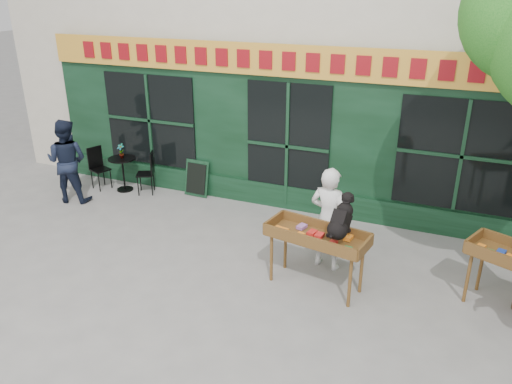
# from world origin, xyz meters

# --- Properties ---
(ground) EXTENTS (80.00, 80.00, 0.00)m
(ground) POSITION_xyz_m (0.00, 0.00, 0.00)
(ground) COLOR slate
(ground) RESTS_ON ground
(book_cart_center) EXTENTS (1.58, 0.87, 0.99)m
(book_cart_center) POSITION_xyz_m (1.38, -0.25, 0.82)
(book_cart_center) COLOR brown
(book_cart_center) RESTS_ON ground
(dog) EXTENTS (0.44, 0.65, 0.60)m
(dog) POSITION_xyz_m (1.73, -0.30, 1.29)
(dog) COLOR black
(dog) RESTS_ON book_cart_center
(woman) EXTENTS (0.69, 0.51, 1.72)m
(woman) POSITION_xyz_m (1.38, 0.40, 0.86)
(woman) COLOR silver
(woman) RESTS_ON ground
(bistro_table) EXTENTS (0.60, 0.60, 0.76)m
(bistro_table) POSITION_xyz_m (-3.69, 1.83, 0.54)
(bistro_table) COLOR black
(bistro_table) RESTS_ON ground
(bistro_chair_left) EXTENTS (0.47, 0.46, 0.95)m
(bistro_chair_left) POSITION_xyz_m (-4.33, 1.76, 0.56)
(bistro_chair_left) COLOR black
(bistro_chair_left) RESTS_ON ground
(bistro_chair_right) EXTENTS (0.48, 0.48, 0.95)m
(bistro_chair_right) POSITION_xyz_m (-3.06, 1.92, 0.56)
(bistro_chair_right) COLOR black
(bistro_chair_right) RESTS_ON ground
(potted_plant) EXTENTS (0.18, 0.13, 0.33)m
(potted_plant) POSITION_xyz_m (-3.69, 1.83, 0.93)
(potted_plant) COLOR gray
(potted_plant) RESTS_ON bistro_table
(man_left) EXTENTS (1.01, 0.88, 1.78)m
(man_left) POSITION_xyz_m (-4.39, 0.93, 0.89)
(man_left) COLOR black
(man_left) RESTS_ON ground
(chalkboard) EXTENTS (0.57, 0.22, 0.79)m
(chalkboard) POSITION_xyz_m (-2.04, 2.19, 0.40)
(chalkboard) COLOR black
(chalkboard) RESTS_ON ground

